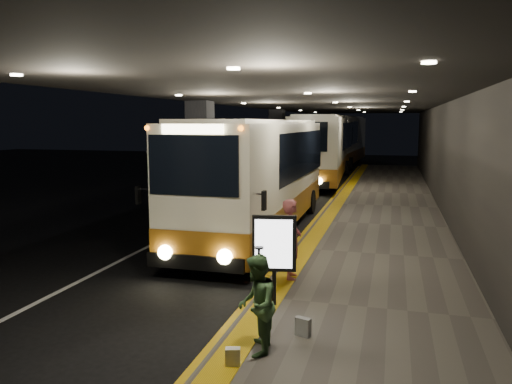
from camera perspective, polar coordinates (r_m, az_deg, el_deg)
The scene contains 17 objects.
ground at distance 14.05m, azimuth -6.58°, elevation -7.18°, with size 90.00×90.00×0.00m, color black.
lane_line_white at distance 19.22m, azimuth -5.97°, elevation -3.03°, with size 0.12×50.00×0.01m, color silver.
kerb_stripe_yellow at distance 18.15m, azimuth 6.35°, elevation -3.69°, with size 0.18×50.00×0.01m, color gold.
sidewalk at distance 17.92m, azimuth 13.97°, elevation -3.80°, with size 4.50×50.00×0.15m, color #514C44.
tactile_strip at distance 18.05m, azimuth 7.93°, elevation -3.30°, with size 0.50×50.00×0.01m, color gold.
terminal_wall at distance 17.67m, azimuth 21.63°, elevation 5.28°, with size 0.10×50.00×6.00m, color black.
support_columns at distance 17.89m, azimuth -6.35°, elevation 3.25°, with size 0.80×24.80×4.40m.
canopy at distance 17.78m, azimuth 7.07°, elevation 10.95°, with size 9.00×50.00×0.40m, color black.
coach_main at distance 16.54m, azimuth 0.52°, elevation 1.31°, with size 2.58×11.70×3.63m.
coach_second at distance 31.01m, azimuth 7.53°, elevation 4.64°, with size 3.30×12.66×3.94m.
coach_third at distance 42.27m, azimuth 9.61°, elevation 5.53°, with size 3.34×12.97×4.04m.
passenger_boarding at distance 11.28m, azimuth 4.08°, elevation -5.39°, with size 0.66×0.43×1.81m, color #A54D4F.
passenger_waiting_green at distance 7.75m, azimuth 0.07°, elevation -12.75°, with size 0.75×0.46×1.54m, color #406739.
bag_polka at distance 8.57m, azimuth 5.39°, elevation -15.10°, with size 0.26×0.11×0.31m, color black.
bag_plain at distance 7.62m, azimuth -2.67°, elevation -18.31°, with size 0.22×0.13×0.27m, color silver.
info_sign at distance 9.53m, azimuth 2.10°, elevation -6.10°, with size 0.84×0.26×1.77m.
stanchion_post at distance 9.58m, azimuth 0.33°, elevation -9.79°, with size 0.05×0.05×1.18m, color black.
Camera 1 is at (5.13, -12.55, 3.66)m, focal length 35.00 mm.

